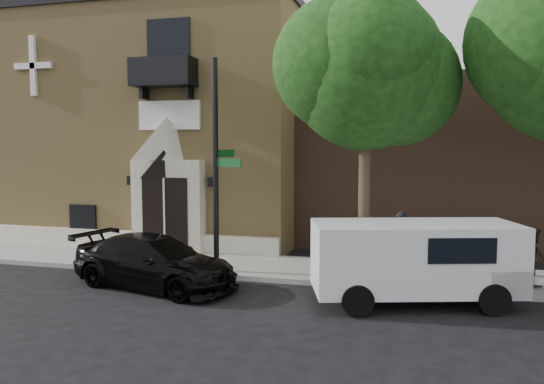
{
  "coord_description": "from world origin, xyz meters",
  "views": [
    {
      "loc": [
        7.34,
        -14.08,
        3.89
      ],
      "look_at": [
        2.97,
        2.0,
        2.39
      ],
      "focal_mm": 35.0,
      "sensor_mm": 36.0,
      "label": 1
    }
  ],
  "objects_px": {
    "black_sedan": "(154,262)",
    "dumpster": "(381,262)",
    "pedestrian_far": "(533,256)",
    "fire_hydrant": "(338,265)",
    "pedestrian_near": "(400,241)",
    "cargo_van": "(422,259)",
    "street_sign": "(216,165)"
  },
  "relations": [
    {
      "from": "dumpster",
      "to": "pedestrian_far",
      "type": "height_order",
      "value": "pedestrian_far"
    },
    {
      "from": "street_sign",
      "to": "fire_hydrant",
      "type": "bearing_deg",
      "value": 15.86
    },
    {
      "from": "street_sign",
      "to": "pedestrian_far",
      "type": "xyz_separation_m",
      "value": [
        8.66,
        0.66,
        -2.34
      ]
    },
    {
      "from": "cargo_van",
      "to": "fire_hydrant",
      "type": "height_order",
      "value": "cargo_van"
    },
    {
      "from": "dumpster",
      "to": "pedestrian_far",
      "type": "relative_size",
      "value": 1.07
    },
    {
      "from": "street_sign",
      "to": "pedestrian_far",
      "type": "height_order",
      "value": "street_sign"
    },
    {
      "from": "black_sedan",
      "to": "street_sign",
      "type": "xyz_separation_m",
      "value": [
        1.2,
        1.64,
        2.57
      ]
    },
    {
      "from": "cargo_van",
      "to": "street_sign",
      "type": "height_order",
      "value": "street_sign"
    },
    {
      "from": "black_sedan",
      "to": "dumpster",
      "type": "xyz_separation_m",
      "value": [
        5.96,
        1.59,
        -0.01
      ]
    },
    {
      "from": "pedestrian_far",
      "to": "pedestrian_near",
      "type": "bearing_deg",
      "value": 57.17
    },
    {
      "from": "black_sedan",
      "to": "fire_hydrant",
      "type": "relative_size",
      "value": 5.93
    },
    {
      "from": "pedestrian_far",
      "to": "street_sign",
      "type": "bearing_deg",
      "value": 75.21
    },
    {
      "from": "cargo_van",
      "to": "dumpster",
      "type": "height_order",
      "value": "cargo_van"
    },
    {
      "from": "black_sedan",
      "to": "street_sign",
      "type": "bearing_deg",
      "value": -22.49
    },
    {
      "from": "black_sedan",
      "to": "pedestrian_near",
      "type": "distance_m",
      "value": 7.15
    },
    {
      "from": "pedestrian_far",
      "to": "black_sedan",
      "type": "bearing_deg",
      "value": 83.96
    },
    {
      "from": "pedestrian_near",
      "to": "fire_hydrant",
      "type": "bearing_deg",
      "value": 34.97
    },
    {
      "from": "fire_hydrant",
      "to": "pedestrian_near",
      "type": "distance_m",
      "value": 2.31
    },
    {
      "from": "black_sedan",
      "to": "pedestrian_near",
      "type": "xyz_separation_m",
      "value": [
        6.42,
        3.14,
        0.33
      ]
    },
    {
      "from": "street_sign",
      "to": "pedestrian_near",
      "type": "distance_m",
      "value": 5.88
    },
    {
      "from": "black_sedan",
      "to": "dumpster",
      "type": "bearing_deg",
      "value": -61.39
    },
    {
      "from": "cargo_van",
      "to": "street_sign",
      "type": "distance_m",
      "value": 6.34
    },
    {
      "from": "black_sedan",
      "to": "dumpster",
      "type": "distance_m",
      "value": 6.17
    },
    {
      "from": "black_sedan",
      "to": "dumpster",
      "type": "height_order",
      "value": "black_sedan"
    },
    {
      "from": "street_sign",
      "to": "cargo_van",
      "type": "bearing_deg",
      "value": 4.34
    },
    {
      "from": "black_sedan",
      "to": "pedestrian_near",
      "type": "bearing_deg",
      "value": -50.29
    },
    {
      "from": "black_sedan",
      "to": "pedestrian_near",
      "type": "height_order",
      "value": "pedestrian_near"
    },
    {
      "from": "black_sedan",
      "to": "street_sign",
      "type": "height_order",
      "value": "street_sign"
    },
    {
      "from": "pedestrian_near",
      "to": "cargo_van",
      "type": "bearing_deg",
      "value": 92.62
    },
    {
      "from": "pedestrian_far",
      "to": "fire_hydrant",
      "type": "bearing_deg",
      "value": 79.14
    },
    {
      "from": "fire_hydrant",
      "to": "dumpster",
      "type": "relative_size",
      "value": 0.49
    },
    {
      "from": "fire_hydrant",
      "to": "pedestrian_far",
      "type": "bearing_deg",
      "value": 8.32
    }
  ]
}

